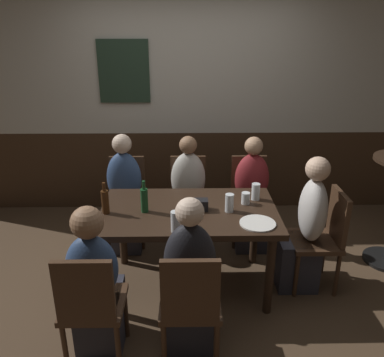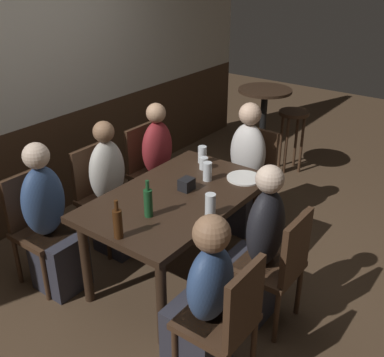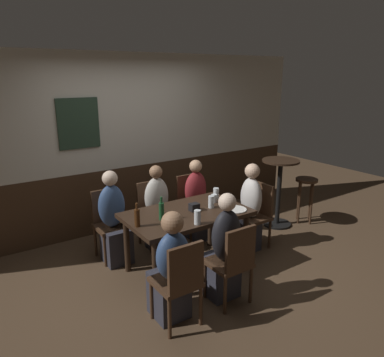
{
  "view_description": "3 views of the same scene",
  "coord_description": "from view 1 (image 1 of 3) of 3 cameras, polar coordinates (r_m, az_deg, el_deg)",
  "views": [
    {
      "loc": [
        -0.02,
        -2.91,
        2.17
      ],
      "look_at": [
        0.03,
        0.14,
        0.96
      ],
      "focal_mm": 37.04,
      "sensor_mm": 36.0,
      "label": 1
    },
    {
      "loc": [
        -2.34,
        -1.88,
        2.35
      ],
      "look_at": [
        0.06,
        -0.09,
        0.87
      ],
      "focal_mm": 43.41,
      "sensor_mm": 36.0,
      "label": 2
    },
    {
      "loc": [
        -2.2,
        -3.37,
        2.31
      ],
      "look_at": [
        0.17,
        0.13,
        1.09
      ],
      "focal_mm": 34.37,
      "sensor_mm": 36.0,
      "label": 3
    }
  ],
  "objects": [
    {
      "name": "chair_head_east",
      "position": [
        3.55,
        18.39,
        -7.64
      ],
      "size": [
        0.4,
        0.4,
        0.88
      ],
      "color": "#422B1C",
      "rests_on": "ground_plane"
    },
    {
      "name": "beer_bottle_green",
      "position": [
        3.18,
        -6.88,
        -3.04
      ],
      "size": [
        0.06,
        0.06,
        0.27
      ],
      "color": "#194723",
      "rests_on": "dining_table"
    },
    {
      "name": "highball_clear",
      "position": [
        2.89,
        -2.36,
        -6.41
      ],
      "size": [
        0.07,
        0.07,
        0.16
      ],
      "color": "silver",
      "rests_on": "dining_table"
    },
    {
      "name": "chair_left_near",
      "position": [
        2.72,
        -14.37,
        -17.02
      ],
      "size": [
        0.4,
        0.4,
        0.88
      ],
      "color": "#422B1C",
      "rests_on": "ground_plane"
    },
    {
      "name": "tumbler_water",
      "position": [
        3.19,
        5.4,
        -3.66
      ],
      "size": [
        0.07,
        0.07,
        0.15
      ],
      "color": "silver",
      "rests_on": "dining_table"
    },
    {
      "name": "wall_back",
      "position": [
        4.64,
        -0.72,
        10.93
      ],
      "size": [
        6.4,
        0.13,
        2.6
      ],
      "color": "#3D2819",
      "rests_on": "ground_plane"
    },
    {
      "name": "ground_plane",
      "position": [
        3.63,
        -0.43,
        -15.01
      ],
      "size": [
        12.0,
        12.0,
        0.0
      ],
      "primitive_type": "plane",
      "color": "#4C3826"
    },
    {
      "name": "chair_mid_far",
      "position": [
        4.11,
        -0.55,
        -2.29
      ],
      "size": [
        0.4,
        0.4,
        0.88
      ],
      "color": "#422B1C",
      "rests_on": "ground_plane"
    },
    {
      "name": "beer_bottle_brown",
      "position": [
        3.21,
        -12.39,
        -3.22
      ],
      "size": [
        0.06,
        0.06,
        0.26
      ],
      "color": "#42230F",
      "rests_on": "dining_table"
    },
    {
      "name": "chair_right_far",
      "position": [
        4.17,
        8.2,
        -2.21
      ],
      "size": [
        0.4,
        0.4,
        0.88
      ],
      "color": "#422B1C",
      "rests_on": "ground_plane"
    },
    {
      "name": "person_head_east",
      "position": [
        3.5,
        15.88,
        -7.69
      ],
      "size": [
        0.37,
        0.34,
        1.18
      ],
      "color": "#2D2D38",
      "rests_on": "ground_plane"
    },
    {
      "name": "person_mid_far",
      "position": [
        3.97,
        -0.54,
        -3.44
      ],
      "size": [
        0.34,
        0.37,
        1.15
      ],
      "color": "#2D2D38",
      "rests_on": "ground_plane"
    },
    {
      "name": "pint_glass_pale",
      "position": [
        3.35,
        7.73,
        -2.88
      ],
      "size": [
        0.07,
        0.07,
        0.1
      ],
      "color": "silver",
      "rests_on": "dining_table"
    },
    {
      "name": "chair_mid_near",
      "position": [
        2.65,
        -0.28,
        -17.39
      ],
      "size": [
        0.4,
        0.4,
        0.88
      ],
      "color": "#422B1C",
      "rests_on": "ground_plane"
    },
    {
      "name": "dining_table",
      "position": [
        3.28,
        -0.46,
        -5.88
      ],
      "size": [
        1.44,
        0.87,
        0.74
      ],
      "color": "black",
      "rests_on": "ground_plane"
    },
    {
      "name": "person_right_far",
      "position": [
        4.03,
        8.53,
        -3.38
      ],
      "size": [
        0.34,
        0.37,
        1.14
      ],
      "color": "#2D2D38",
      "rests_on": "ground_plane"
    },
    {
      "name": "condiment_caddy",
      "position": [
        3.21,
        1.33,
        -3.8
      ],
      "size": [
        0.11,
        0.09,
        0.09
      ],
      "primitive_type": "cube",
      "color": "black",
      "rests_on": "dining_table"
    },
    {
      "name": "chair_left_far",
      "position": [
        4.16,
        -9.32,
        -2.31
      ],
      "size": [
        0.4,
        0.4,
        0.88
      ],
      "color": "#422B1C",
      "rests_on": "ground_plane"
    },
    {
      "name": "plate_white_large",
      "position": [
        3.05,
        9.43,
        -6.38
      ],
      "size": [
        0.27,
        0.27,
        0.01
      ],
      "primitive_type": "cylinder",
      "color": "white",
      "rests_on": "dining_table"
    },
    {
      "name": "person_left_near",
      "position": [
        2.86,
        -13.6,
        -15.32
      ],
      "size": [
        0.34,
        0.37,
        1.12
      ],
      "color": "#2D2D38",
      "rests_on": "ground_plane"
    },
    {
      "name": "person_left_far",
      "position": [
        4.01,
        -9.63,
        -3.27
      ],
      "size": [
        0.34,
        0.37,
        1.17
      ],
      "color": "#2D2D38",
      "rests_on": "ground_plane"
    },
    {
      "name": "pint_glass_stout",
      "position": [
        3.43,
        9.15,
        -2.02
      ],
      "size": [
        0.07,
        0.07,
        0.14
      ],
      "color": "silver",
      "rests_on": "dining_table"
    },
    {
      "name": "person_mid_near",
      "position": [
        2.78,
        -0.32,
        -15.35
      ],
      "size": [
        0.34,
        0.37,
        1.17
      ],
      "color": "#2D2D38",
      "rests_on": "ground_plane"
    }
  ]
}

